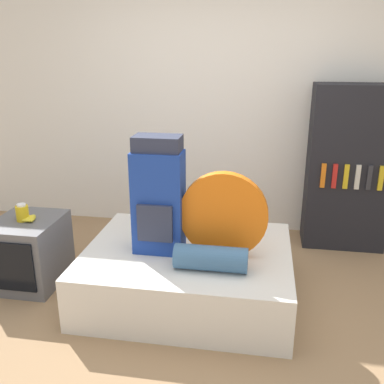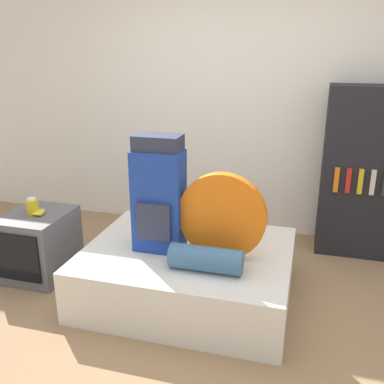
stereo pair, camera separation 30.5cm
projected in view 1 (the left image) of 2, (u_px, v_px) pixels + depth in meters
The scene contains 10 objects.
ground_plane at pixel (189, 332), 2.90m from camera, with size 16.00×16.00×0.00m, color #997551.
wall_back at pixel (222, 104), 4.26m from camera, with size 8.00×0.05×2.60m.
bed at pixel (188, 272), 3.26m from camera, with size 1.52×1.22×0.40m.
backpack at pixel (158, 197), 3.05m from camera, with size 0.36×0.25×0.86m.
tent_bag at pixel (224, 215), 3.00m from camera, with size 0.62×0.08×0.62m.
sleeping_roll at pixel (211, 258), 2.87m from camera, with size 0.49×0.17×0.17m.
television at pixel (30, 251), 3.44m from camera, with size 0.49×0.58×0.54m.
canister at pixel (22, 213), 3.33m from camera, with size 0.10×0.10×0.14m.
banana_bunch at pixel (31, 218), 3.35m from camera, with size 0.11×0.14×0.04m.
bookshelf at pixel (348, 168), 3.97m from camera, with size 0.74×0.38×1.53m.
Camera 1 is at (0.42, -2.41, 1.83)m, focal length 40.00 mm.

